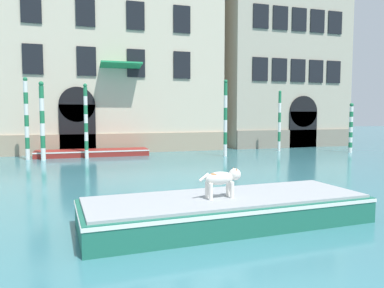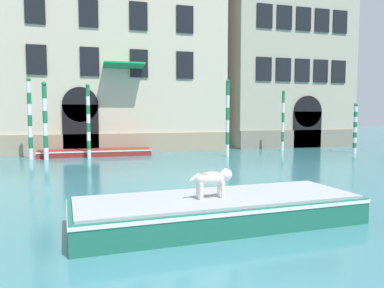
% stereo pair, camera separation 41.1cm
% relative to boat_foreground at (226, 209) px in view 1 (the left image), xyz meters
% --- Properties ---
extents(palazzo_left, '(15.81, 7.40, 18.98)m').
position_rel_boat_foreground_xyz_m(palazzo_left, '(-0.98, 19.97, 9.12)').
color(palazzo_left, beige).
rests_on(palazzo_left, ground_plane).
extents(palazzo_right, '(10.04, 6.13, 17.48)m').
position_rel_boat_foreground_xyz_m(palazzo_right, '(12.96, 19.96, 8.36)').
color(palazzo_right, '#B2A893').
rests_on(palazzo_right, ground_plane).
extents(boat_foreground, '(6.92, 2.69, 0.66)m').
position_rel_boat_foreground_xyz_m(boat_foreground, '(0.00, 0.00, 0.00)').
color(boat_foreground, '#1E6651').
rests_on(boat_foreground, ground_plane).
extents(dog_on_deck, '(1.05, 0.34, 0.70)m').
position_rel_boat_foreground_xyz_m(dog_on_deck, '(-0.16, -0.14, 0.76)').
color(dog_on_deck, silver).
rests_on(dog_on_deck, boat_foreground).
extents(boat_moored_near_palazzo, '(6.79, 1.67, 0.40)m').
position_rel_boat_foreground_xyz_m(boat_moored_near_palazzo, '(-2.35, 15.67, -0.14)').
color(boat_moored_near_palazzo, maroon).
rests_on(boat_moored_near_palazzo, ground_plane).
extents(mooring_pole_0, '(0.25, 0.25, 3.32)m').
position_rel_boat_foreground_xyz_m(mooring_pole_0, '(14.28, 12.58, 1.33)').
color(mooring_pole_0, white).
rests_on(mooring_pole_0, ground_plane).
extents(mooring_pole_1, '(0.27, 0.27, 4.40)m').
position_rel_boat_foreground_xyz_m(mooring_pole_1, '(-5.10, 14.27, 1.87)').
color(mooring_pole_1, white).
rests_on(mooring_pole_1, ground_plane).
extents(mooring_pole_2, '(0.23, 0.23, 4.66)m').
position_rel_boat_foreground_xyz_m(mooring_pole_2, '(5.37, 13.00, 2.00)').
color(mooring_pole_2, white).
rests_on(mooring_pole_2, ground_plane).
extents(mooring_pole_3, '(0.25, 0.25, 4.66)m').
position_rel_boat_foreground_xyz_m(mooring_pole_3, '(-5.96, 14.81, 2.00)').
color(mooring_pole_3, white).
rests_on(mooring_pole_3, ground_plane).
extents(mooring_pole_4, '(0.20, 0.20, 4.21)m').
position_rel_boat_foreground_xyz_m(mooring_pole_4, '(10.29, 15.01, 1.77)').
color(mooring_pole_4, white).
rests_on(mooring_pole_4, ground_plane).
extents(mooring_pole_5, '(0.23, 0.23, 4.34)m').
position_rel_boat_foreground_xyz_m(mooring_pole_5, '(-2.76, 14.38, 1.84)').
color(mooring_pole_5, white).
rests_on(mooring_pole_5, ground_plane).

